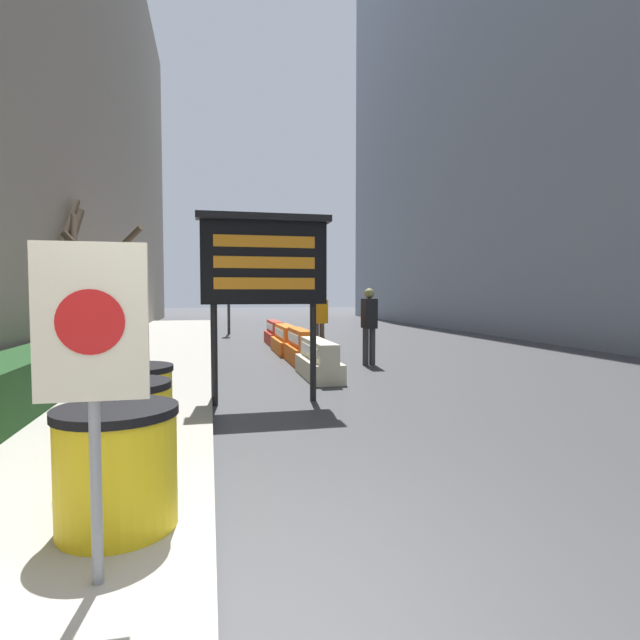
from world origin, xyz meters
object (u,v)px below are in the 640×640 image
at_px(barrel_drum_middle, 123,429).
at_px(jersey_barrier_orange_near, 286,341).
at_px(jersey_barrier_orange_far, 300,348).
at_px(traffic_light_near_curb, 228,264).
at_px(barrel_drum_back, 134,404).
at_px(pedestrian_worker, 369,320).
at_px(barrel_drum_foreground, 117,467).
at_px(jersey_barrier_cream, 319,361).
at_px(message_board, 264,263).
at_px(pedestrian_passerby, 319,317).
at_px(warning_sign, 92,349).
at_px(traffic_cone_near, 323,341).
at_px(jersey_barrier_red_striped, 275,334).

height_order(barrel_drum_middle, jersey_barrier_orange_near, barrel_drum_middle).
distance_m(jersey_barrier_orange_far, traffic_light_near_curb, 9.86).
distance_m(barrel_drum_middle, barrel_drum_back, 0.99).
bearing_deg(pedestrian_worker, barrel_drum_foreground, 153.67).
relative_size(traffic_light_near_curb, pedestrian_worker, 2.24).
xyz_separation_m(barrel_drum_foreground, barrel_drum_middle, (-0.12, 0.98, 0.00)).
bearing_deg(jersey_barrier_cream, message_board, -121.91).
bearing_deg(message_board, barrel_drum_foreground, -109.07).
bearing_deg(barrel_drum_middle, barrel_drum_foreground, -83.10).
bearing_deg(traffic_light_near_curb, pedestrian_passerby, -72.81).
relative_size(message_board, jersey_barrier_cream, 1.44).
bearing_deg(warning_sign, message_board, 73.57).
relative_size(barrel_drum_middle, warning_sign, 0.45).
xyz_separation_m(barrel_drum_middle, jersey_barrier_orange_far, (2.87, 7.43, -0.17)).
height_order(message_board, pedestrian_worker, message_board).
bearing_deg(barrel_drum_middle, warning_sign, -85.59).
xyz_separation_m(warning_sign, jersey_barrier_orange_far, (2.75, 9.10, -1.03)).
relative_size(barrel_drum_middle, traffic_cone_near, 1.43).
bearing_deg(jersey_barrier_red_striped, message_board, -98.24).
height_order(barrel_drum_middle, barrel_drum_back, same).
distance_m(barrel_drum_middle, message_board, 3.91).
distance_m(jersey_barrier_cream, traffic_light_near_curb, 11.92).
xyz_separation_m(jersey_barrier_orange_far, traffic_cone_near, (1.17, 2.50, -0.09)).
height_order(barrel_drum_foreground, jersey_barrier_orange_far, barrel_drum_foreground).
distance_m(barrel_drum_middle, pedestrian_worker, 8.12).
xyz_separation_m(jersey_barrier_red_striped, pedestrian_worker, (1.56, -5.46, 0.73)).
bearing_deg(jersey_barrier_orange_near, traffic_light_near_curb, 100.59).
height_order(jersey_barrier_red_striped, pedestrian_passerby, pedestrian_passerby).
height_order(barrel_drum_back, message_board, message_board).
height_order(barrel_drum_middle, jersey_barrier_red_striped, barrel_drum_middle).
bearing_deg(barrel_drum_foreground, barrel_drum_middle, 96.90).
xyz_separation_m(jersey_barrier_red_striped, traffic_cone_near, (1.17, -2.31, -0.06)).
distance_m(jersey_barrier_red_striped, pedestrian_passerby, 3.01).
bearing_deg(message_board, pedestrian_passerby, 70.34).
distance_m(jersey_barrier_red_striped, pedestrian_worker, 5.73).
xyz_separation_m(message_board, pedestrian_worker, (2.87, 3.60, -1.10)).
relative_size(jersey_barrier_red_striped, pedestrian_passerby, 1.14).
distance_m(jersey_barrier_orange_far, pedestrian_worker, 1.83).
xyz_separation_m(barrel_drum_middle, message_board, (1.56, 3.19, 1.64)).
relative_size(warning_sign, traffic_cone_near, 3.20).
bearing_deg(barrel_drum_foreground, message_board, 70.93).
relative_size(barrel_drum_middle, jersey_barrier_red_striped, 0.41).
height_order(jersey_barrier_cream, jersey_barrier_orange_far, jersey_barrier_orange_far).
xyz_separation_m(jersey_barrier_cream, jersey_barrier_orange_near, (-0.00, 4.34, 0.01)).
distance_m(barrel_drum_foreground, warning_sign, 1.10).
bearing_deg(jersey_barrier_red_striped, traffic_light_near_curb, 106.35).
bearing_deg(jersey_barrier_cream, jersey_barrier_red_striped, 90.00).
distance_m(barrel_drum_middle, jersey_barrier_orange_near, 10.06).
bearing_deg(jersey_barrier_red_striped, barrel_drum_middle, -103.21).
xyz_separation_m(jersey_barrier_orange_far, jersey_barrier_red_striped, (-0.00, 4.82, -0.02)).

